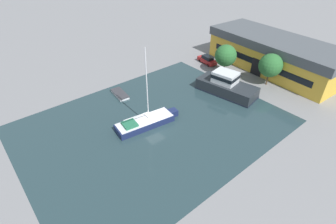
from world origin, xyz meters
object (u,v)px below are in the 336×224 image
parked_car (207,60)px  sailboat_moored (146,122)px  motor_cruiser (226,86)px  quay_tree_by_water (226,56)px  small_dinghy (120,94)px  warehouse_building (274,54)px  quay_tree_near_building (271,65)px

parked_car → sailboat_moored: bearing=-152.1°
parked_car → motor_cruiser: motor_cruiser is taller
quay_tree_by_water → small_dinghy: (-5.96, -20.22, -3.56)m
warehouse_building → quay_tree_by_water: size_ratio=4.68×
quay_tree_by_water → small_dinghy: bearing=-106.4°
parked_car → small_dinghy: 21.31m
warehouse_building → motor_cruiser: 15.07m
warehouse_building → quay_tree_near_building: bearing=-60.5°
quay_tree_near_building → parked_car: 13.86m
quay_tree_by_water → sailboat_moored: size_ratio=0.50×
motor_cruiser → quay_tree_by_water: bearing=32.7°
quay_tree_near_building → small_dinghy: (-13.95, -22.89, -3.54)m
quay_tree_by_water → parked_car: (-5.46, 1.07, -2.94)m
sailboat_moored → small_dinghy: 9.90m
parked_car → sailboat_moored: sailboat_moored is taller
parked_car → motor_cruiser: size_ratio=0.43×
quay_tree_near_building → parked_car: quay_tree_near_building is taller
motor_cruiser → small_dinghy: size_ratio=2.46×
parked_car → quay_tree_by_water: bearing=-95.3°
quay_tree_near_building → sailboat_moored: 24.97m
warehouse_building → quay_tree_by_water: bearing=-112.8°
quay_tree_by_water → warehouse_building: bearing=63.3°
quay_tree_near_building → motor_cruiser: bearing=-109.2°
parked_car → sailboat_moored: size_ratio=0.40×
sailboat_moored → motor_cruiser: bearing=92.8°
warehouse_building → quay_tree_near_building: size_ratio=4.68×
warehouse_building → quay_tree_near_building: 7.52m
quay_tree_near_building → motor_cruiser: 9.00m
sailboat_moored → small_dinghy: (-9.77, 1.52, -0.36)m
quay_tree_near_building → motor_cruiser: size_ratio=0.54×
parked_car → sailboat_moored: (9.27, -22.81, -0.25)m
motor_cruiser → small_dinghy: 18.45m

